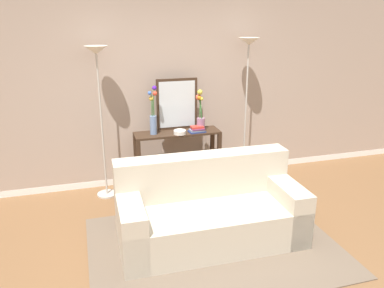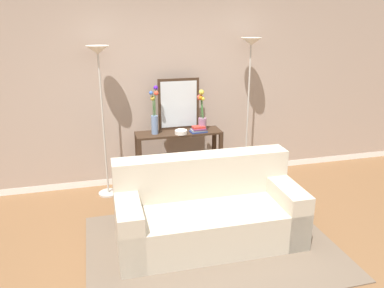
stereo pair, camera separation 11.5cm
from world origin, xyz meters
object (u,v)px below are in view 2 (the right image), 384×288
object	(u,v)px
wall_mirror	(179,104)
vase_short_flowers	(202,115)
vase_tall_flowers	(155,116)
fruit_bowl	(181,132)
console_table	(179,150)
book_stack	(199,129)
couch	(207,212)
floor_lamp_left	(100,81)
book_row_under_console	(159,185)
floor_lamp_right	(250,71)

from	to	relation	value
wall_mirror	vase_short_flowers	bearing A→B (deg)	-30.89
vase_tall_flowers	vase_short_flowers	world-z (taller)	vase_tall_flowers
fruit_bowl	vase_tall_flowers	bearing A→B (deg)	163.36
console_table	book_stack	size ratio (longest dim) A/B	5.02
vase_short_flowers	book_stack	bearing A→B (deg)	-140.90
vase_short_flowers	book_stack	size ratio (longest dim) A/B	2.47
couch	floor_lamp_left	size ratio (longest dim) A/B	0.98
fruit_bowl	couch	bearing A→B (deg)	-90.51
vase_tall_flowers	console_table	bearing A→B (deg)	0.34
floor_lamp_left	vase_tall_flowers	distance (m)	0.81
book_row_under_console	vase_tall_flowers	bearing A→B (deg)	-176.56
floor_lamp_right	vase_short_flowers	distance (m)	0.88
floor_lamp_right	fruit_bowl	bearing A→B (deg)	-172.47
vase_tall_flowers	book_stack	world-z (taller)	vase_tall_flowers
couch	console_table	size ratio (longest dim) A/B	1.67
console_table	book_row_under_console	world-z (taller)	console_table
book_row_under_console	wall_mirror	bearing A→B (deg)	23.08
vase_short_flowers	fruit_bowl	distance (m)	0.37
floor_lamp_left	fruit_bowl	world-z (taller)	floor_lamp_left
vase_short_flowers	book_row_under_console	size ratio (longest dim) A/B	1.57
console_table	fruit_bowl	xyz separation A→B (m)	(0.01, -0.10, 0.29)
wall_mirror	vase_tall_flowers	size ratio (longest dim) A/B	1.09
couch	book_stack	world-z (taller)	book_stack
floor_lamp_right	vase_tall_flowers	xyz separation A→B (m)	(-1.32, -0.03, -0.53)
floor_lamp_right	book_stack	distance (m)	1.05
couch	floor_lamp_right	bearing A→B (deg)	54.23
couch	book_row_under_console	bearing A→B (deg)	101.88
floor_lamp_right	fruit_bowl	world-z (taller)	floor_lamp_right
floor_lamp_right	vase_short_flowers	xyz separation A→B (m)	(-0.68, -0.06, -0.55)
floor_lamp_right	book_row_under_console	xyz separation A→B (m)	(-1.28, -0.03, -1.52)
vase_short_flowers	book_row_under_console	world-z (taller)	vase_short_flowers
couch	book_row_under_console	xyz separation A→B (m)	(-0.29, 1.36, -0.26)
couch	fruit_bowl	bearing A→B (deg)	89.49
couch	floor_lamp_left	world-z (taller)	floor_lamp_left
console_table	fruit_bowl	world-z (taller)	fruit_bowl
console_table	floor_lamp_left	distance (m)	1.38
floor_lamp_right	book_row_under_console	size ratio (longest dim) A/B	5.58
floor_lamp_left	vase_short_flowers	world-z (taller)	floor_lamp_left
vase_short_flowers	couch	bearing A→B (deg)	-103.39
book_stack	couch	bearing A→B (deg)	-101.33
couch	book_row_under_console	distance (m)	1.41
console_table	vase_short_flowers	world-z (taller)	vase_short_flowers
fruit_bowl	book_row_under_console	world-z (taller)	fruit_bowl
floor_lamp_right	vase_tall_flowers	distance (m)	1.42
couch	vase_tall_flowers	xyz separation A→B (m)	(-0.32, 1.35, 0.73)
floor_lamp_right	book_stack	size ratio (longest dim) A/B	8.77
book_stack	console_table	bearing A→B (deg)	163.25
floor_lamp_right	couch	bearing A→B (deg)	-125.77
wall_mirror	vase_tall_flowers	distance (m)	0.40
floor_lamp_right	fruit_bowl	distance (m)	1.24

